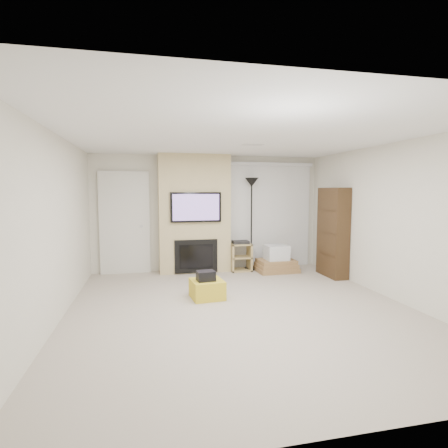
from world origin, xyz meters
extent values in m
cube|color=#B3A595|center=(0.00, 0.00, 0.00)|extent=(5.00, 5.50, 0.00)
cube|color=white|center=(0.00, 0.00, 2.50)|extent=(5.00, 5.50, 0.00)
cube|color=silver|center=(0.00, 2.75, 1.25)|extent=(5.00, 0.00, 2.50)
cube|color=silver|center=(0.00, -2.75, 1.25)|extent=(5.00, 0.00, 2.50)
cube|color=silver|center=(-2.50, 0.00, 1.25)|extent=(0.00, 5.50, 2.50)
cube|color=silver|center=(2.50, 0.00, 1.25)|extent=(0.00, 5.50, 2.50)
cube|color=silver|center=(0.40, 0.80, 2.50)|extent=(0.35, 0.18, 0.01)
cube|color=gold|center=(-0.41, 0.63, 0.15)|extent=(0.55, 0.55, 0.30)
cube|color=black|center=(-0.43, 0.59, 0.38)|extent=(0.30, 0.25, 0.16)
cube|color=tan|center=(-0.35, 2.55, 1.25)|extent=(1.50, 0.40, 2.50)
cube|color=black|center=(-0.35, 2.32, 1.40)|extent=(1.05, 0.06, 0.62)
cube|color=slate|center=(-0.35, 2.29, 1.40)|extent=(0.96, 0.00, 0.54)
cube|color=black|center=(-0.35, 2.34, 0.37)|extent=(0.90, 0.04, 0.70)
cube|color=black|center=(-0.35, 2.32, 0.37)|extent=(0.70, 0.02, 0.50)
cube|color=silver|center=(-1.80, 2.71, 1.07)|extent=(1.02, 0.08, 2.14)
cube|color=beige|center=(-1.80, 2.72, 1.02)|extent=(0.90, 0.05, 2.05)
cylinder|color=silver|center=(-1.46, 2.67, 1.00)|extent=(0.07, 0.06, 0.07)
cube|color=silver|center=(1.40, 2.69, 2.33)|extent=(1.98, 0.10, 0.08)
cube|color=white|center=(1.40, 2.70, 1.15)|extent=(1.90, 0.03, 2.29)
cylinder|color=black|center=(0.90, 2.50, 0.02)|extent=(0.30, 0.30, 0.03)
cylinder|color=black|center=(0.90, 2.50, 0.96)|extent=(0.03, 0.03, 1.88)
cone|color=black|center=(0.90, 2.50, 1.92)|extent=(0.30, 0.30, 0.19)
cube|color=tan|center=(0.43, 2.41, 0.30)|extent=(0.04, 0.38, 0.60)
cube|color=tan|center=(0.84, 2.41, 0.30)|extent=(0.04, 0.38, 0.60)
cube|color=tan|center=(0.63, 2.41, 0.01)|extent=(0.45, 0.38, 0.03)
cube|color=tan|center=(0.63, 2.41, 0.30)|extent=(0.45, 0.38, 0.03)
cube|color=tan|center=(0.63, 2.41, 0.58)|extent=(0.45, 0.38, 0.03)
cube|color=black|center=(0.63, 2.41, 0.63)|extent=(0.35, 0.25, 0.06)
cube|color=olive|center=(1.37, 2.18, 0.05)|extent=(0.87, 0.67, 0.09)
cube|color=olive|center=(1.37, 2.18, 0.14)|extent=(0.83, 0.63, 0.08)
cube|color=olive|center=(1.37, 2.18, 0.22)|extent=(0.79, 0.59, 0.08)
cube|color=silver|center=(1.37, 2.18, 0.42)|extent=(0.48, 0.43, 0.31)
cube|color=#322212|center=(2.34, 1.56, 0.90)|extent=(0.30, 0.80, 1.80)
cube|color=#322212|center=(2.32, 1.56, 0.45)|extent=(0.26, 0.72, 0.02)
cube|color=#322212|center=(2.32, 1.56, 0.90)|extent=(0.26, 0.72, 0.02)
cube|color=#322212|center=(2.32, 1.56, 1.35)|extent=(0.26, 0.72, 0.02)
camera|label=1|loc=(-1.31, -4.84, 1.74)|focal=28.00mm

